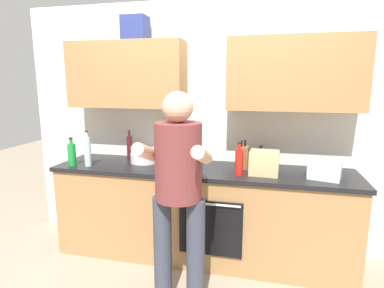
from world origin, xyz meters
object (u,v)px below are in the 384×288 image
at_px(bottle_wine, 130,147).
at_px(grocery_bag_produce, 325,169).
at_px(bottle_water, 88,151).
at_px(bottle_syrup, 167,153).
at_px(person_standing, 178,184).
at_px(bottle_soy, 261,158).
at_px(knife_block, 243,157).
at_px(mixing_bowl, 145,158).
at_px(potted_herb, 182,152).
at_px(bottle_soda, 72,154).
at_px(bottle_hotsauce, 239,161).
at_px(cup_tea, 199,164).
at_px(grocery_bag_bread, 264,163).

relative_size(bottle_wine, grocery_bag_produce, 1.22).
height_order(bottle_water, bottle_syrup, bottle_water).
relative_size(person_standing, bottle_soy, 7.79).
bearing_deg(knife_block, mixing_bowl, -179.54).
distance_m(bottle_wine, potted_herb, 0.63).
bearing_deg(mixing_bowl, bottle_soda, -155.79).
distance_m(bottle_water, mixing_bowl, 0.56).
bearing_deg(bottle_soda, person_standing, -23.52).
distance_m(bottle_hotsauce, bottle_syrup, 0.76).
xyz_separation_m(bottle_syrup, knife_block, (0.74, 0.03, -0.01)).
bearing_deg(mixing_bowl, potted_herb, -7.19).
xyz_separation_m(bottle_soy, mixing_bowl, (-1.15, -0.10, -0.04)).
bearing_deg(mixing_bowl, bottle_hotsauce, -13.32).
height_order(cup_tea, potted_herb, potted_herb).
xyz_separation_m(bottle_hotsauce, grocery_bag_produce, (0.71, 0.06, -0.04)).
distance_m(bottle_soda, knife_block, 1.66).
height_order(bottle_wine, knife_block, bottle_wine).
xyz_separation_m(bottle_syrup, grocery_bag_bread, (0.94, -0.13, -0.01)).
height_order(bottle_hotsauce, potted_herb, bottle_hotsauce).
distance_m(bottle_wine, grocery_bag_bread, 1.41).
relative_size(cup_tea, potted_herb, 0.40).
height_order(person_standing, bottle_syrup, person_standing).
height_order(cup_tea, grocery_bag_produce, grocery_bag_produce).
relative_size(person_standing, bottle_syrup, 6.23).
bearing_deg(mixing_bowl, cup_tea, -12.97).
relative_size(potted_herb, grocery_bag_produce, 1.01).
relative_size(cup_tea, knife_block, 0.38).
bearing_deg(bottle_syrup, knife_block, 2.44).
bearing_deg(potted_herb, knife_block, 5.93).
height_order(bottle_soda, knife_block, bottle_soda).
bearing_deg(person_standing, potted_herb, 103.07).
distance_m(bottle_soda, cup_tea, 1.24).
distance_m(person_standing, mixing_bowl, 1.01).
height_order(grocery_bag_bread, grocery_bag_produce, grocery_bag_bread).
bearing_deg(bottle_syrup, bottle_soy, 7.95).
bearing_deg(grocery_bag_bread, mixing_bowl, 172.67).
xyz_separation_m(knife_block, grocery_bag_produce, (0.70, -0.18, -0.02)).
distance_m(mixing_bowl, knife_block, 0.99).
relative_size(bottle_soda, grocery_bag_bread, 1.11).
xyz_separation_m(bottle_soy, grocery_bag_bread, (0.04, -0.26, 0.02)).
bearing_deg(bottle_soy, bottle_wine, -179.24).
height_order(bottle_hotsauce, mixing_bowl, bottle_hotsauce).
height_order(person_standing, mixing_bowl, person_standing).
xyz_separation_m(bottle_syrup, mixing_bowl, (-0.25, 0.02, -0.07)).
xyz_separation_m(bottle_soy, potted_herb, (-0.74, -0.15, 0.05)).
relative_size(bottle_syrup, knife_block, 0.98).
distance_m(bottle_soy, knife_block, 0.19).
distance_m(knife_block, grocery_bag_bread, 0.26).
distance_m(person_standing, bottle_syrup, 0.87).
height_order(bottle_water, knife_block, bottle_water).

